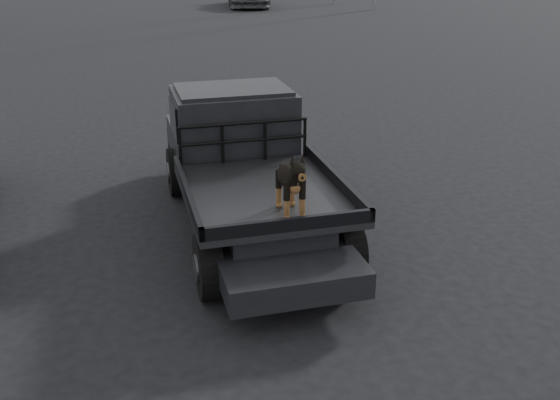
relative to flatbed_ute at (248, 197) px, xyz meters
name	(u,v)px	position (x,y,z in m)	size (l,w,h in m)	color
ground	(210,286)	(-0.80, -1.48, -0.46)	(120.00, 120.00, 0.00)	black
flatbed_ute	(248,197)	(0.00, 0.00, 0.00)	(2.00, 5.40, 0.92)	black
ute_cab	(233,117)	(0.00, 0.95, 0.90)	(1.72, 1.30, 0.88)	black
headache_rack	(244,143)	(0.00, 0.20, 0.74)	(1.80, 0.08, 0.55)	black
dog	(290,182)	(0.14, -1.64, 0.83)	(0.32, 0.60, 0.74)	black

